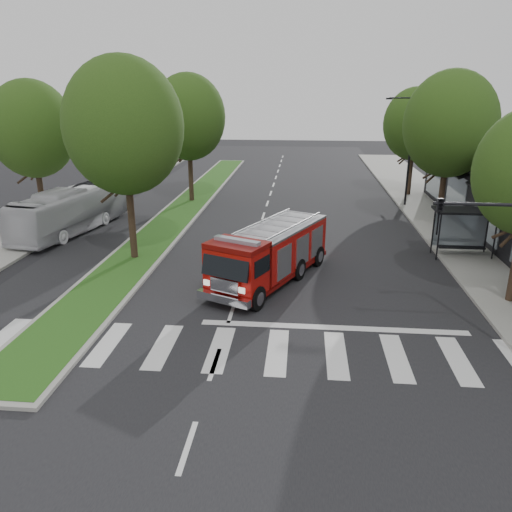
{
  "coord_description": "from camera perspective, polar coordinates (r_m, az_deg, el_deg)",
  "views": [
    {
      "loc": [
        2.69,
        -18.14,
        8.59
      ],
      "look_at": [
        0.81,
        1.86,
        1.8
      ],
      "focal_mm": 35.0,
      "sensor_mm": 36.0,
      "label": 1
    }
  ],
  "objects": [
    {
      "name": "fire_engine",
      "position": [
        22.96,
        1.62,
        0.27
      ],
      "size": [
        5.53,
        8.31,
        2.79
      ],
      "rotation": [
        0.0,
        0.0,
        -0.43
      ],
      "color": "#620705",
      "rests_on": "ground"
    },
    {
      "name": "tree_median_near",
      "position": [
        25.71,
        -14.85,
        14.12
      ],
      "size": [
        5.8,
        5.8,
        10.16
      ],
      "color": "black",
      "rests_on": "ground"
    },
    {
      "name": "tree_left_mid",
      "position": [
        34.53,
        -24.21,
        13.07
      ],
      "size": [
        5.2,
        5.2,
        9.16
      ],
      "color": "black",
      "rests_on": "ground"
    },
    {
      "name": "city_bus",
      "position": [
        33.19,
        -20.27,
        4.96
      ],
      "size": [
        3.97,
        10.11,
        2.75
      ],
      "primitive_type": "imported",
      "rotation": [
        0.0,
        0.0,
        -0.17
      ],
      "color": "silver",
      "rests_on": "ground"
    },
    {
      "name": "streetlight_right_far",
      "position": [
        39.12,
        17.0,
        11.86
      ],
      "size": [
        2.11,
        0.2,
        8.0
      ],
      "color": "black",
      "rests_on": "ground"
    },
    {
      "name": "ground",
      "position": [
        20.25,
        -2.79,
        -6.45
      ],
      "size": [
        140.0,
        140.0,
        0.0
      ],
      "primitive_type": "plane",
      "color": "black",
      "rests_on": "ground"
    },
    {
      "name": "tree_right_far",
      "position": [
        43.14,
        17.7,
        14.18
      ],
      "size": [
        5.0,
        5.0,
        8.73
      ],
      "color": "black",
      "rests_on": "ground"
    },
    {
      "name": "median",
      "position": [
        38.13,
        -7.98,
        5.6
      ],
      "size": [
        3.0,
        50.0,
        0.15
      ],
      "color": "gray",
      "rests_on": "ground"
    },
    {
      "name": "sidewalk_right",
      "position": [
        30.99,
        23.59,
        1.13
      ],
      "size": [
        5.0,
        80.0,
        0.15
      ],
      "primitive_type": "cube",
      "color": "gray",
      "rests_on": "ground"
    },
    {
      "name": "tree_median_far",
      "position": [
        39.17,
        -7.74,
        15.44
      ],
      "size": [
        5.6,
        5.6,
        9.72
      ],
      "color": "black",
      "rests_on": "ground"
    },
    {
      "name": "tree_right_mid",
      "position": [
        33.39,
        21.3,
        13.85
      ],
      "size": [
        5.6,
        5.6,
        9.72
      ],
      "color": "black",
      "rests_on": "ground"
    },
    {
      "name": "bus_shelter",
      "position": [
        28.39,
        22.7,
        3.88
      ],
      "size": [
        3.2,
        1.6,
        2.61
      ],
      "color": "black",
      "rests_on": "ground"
    },
    {
      "name": "sidewalk_left",
      "position": [
        34.05,
        -25.19,
        2.39
      ],
      "size": [
        5.0,
        80.0,
        0.15
      ],
      "primitive_type": "cube",
      "color": "gray",
      "rests_on": "ground"
    }
  ]
}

